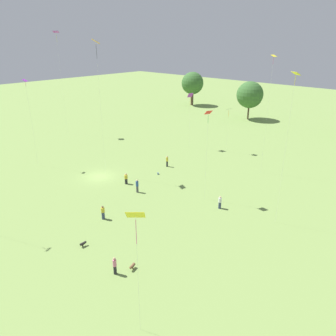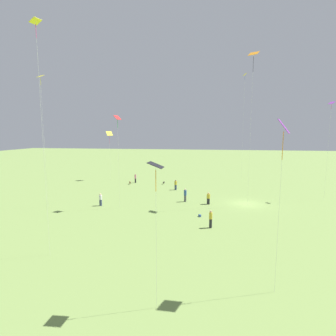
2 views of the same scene
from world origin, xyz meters
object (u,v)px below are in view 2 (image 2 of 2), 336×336
(kite_7, at_px, (253,60))
(dog_1, at_px, (130,182))
(person_3, at_px, (101,200))
(kite_5, at_px, (156,171))
(person_4, at_px, (211,219))
(kite_2, at_px, (37,45))
(kite_6, at_px, (331,110))
(kite_9, at_px, (245,86))
(kite_0, at_px, (118,122))
(kite_8, at_px, (41,86))
(person_2, at_px, (176,185))
(dog_0, at_px, (164,182))
(kite_3, at_px, (109,135))
(picnic_bag_0, at_px, (200,216))
(person_5, at_px, (185,195))
(person_1, at_px, (208,198))
(person_0, at_px, (135,178))
(kite_4, at_px, (284,132))

(kite_7, height_order, dog_1, kite_7)
(person_3, height_order, kite_5, kite_5)
(person_4, xyz_separation_m, kite_2, (12.66, 8.17, 14.97))
(kite_6, xyz_separation_m, kite_9, (9.96, -15.70, 6.22))
(kite_0, bearing_deg, kite_8, 162.44)
(person_2, relative_size, kite_6, 0.12)
(dog_0, bearing_deg, kite_3, -13.02)
(kite_0, xyz_separation_m, kite_5, (-8.64, 18.34, -3.30))
(kite_2, bearing_deg, person_2, -132.59)
(picnic_bag_0, bearing_deg, person_2, -71.61)
(person_2, distance_m, person_5, 7.93)
(kite_3, relative_size, kite_7, 0.51)
(person_2, xyz_separation_m, kite_5, (-2.93, 30.54, 6.85))
(kite_3, relative_size, picnic_bag_0, 28.24)
(person_4, bearing_deg, kite_2, 49.13)
(kite_7, bearing_deg, kite_2, -64.22)
(dog_1, bearing_deg, kite_7, -49.86)
(person_1, xyz_separation_m, kite_3, (20.38, -16.17, 8.56))
(person_0, height_order, kite_2, kite_2)
(person_4, bearing_deg, kite_9, -85.82)
(person_2, bearing_deg, kite_8, 137.74)
(kite_6, bearing_deg, kite_8, -64.87)
(person_3, bearing_deg, kite_7, -10.31)
(person_2, height_order, person_3, person_2)
(person_3, relative_size, kite_5, 0.20)
(kite_3, distance_m, kite_5, 42.28)
(person_1, xyz_separation_m, person_3, (14.25, 3.07, 0.02))
(kite_4, height_order, dog_1, kite_4)
(person_4, bearing_deg, dog_0, -52.04)
(kite_6, distance_m, kite_7, 13.88)
(person_5, bearing_deg, kite_3, 103.64)
(person_1, bearing_deg, person_2, 163.89)
(kite_9, bearing_deg, kite_8, -25.69)
(kite_2, distance_m, kite_6, 36.74)
(kite_4, xyz_separation_m, dog_0, (12.69, -32.68, -9.35))
(kite_7, height_order, dog_0, kite_7)
(person_0, height_order, kite_7, kite_7)
(person_1, height_order, dog_0, person_1)
(person_4, distance_m, kite_4, 14.20)
(person_1, relative_size, kite_2, 0.09)
(kite_4, bearing_deg, person_5, 83.81)
(person_0, relative_size, person_1, 1.07)
(person_1, relative_size, kite_8, 0.10)
(kite_3, bearing_deg, kite_0, -63.00)
(kite_7, bearing_deg, kite_9, 157.37)
(dog_1, bearing_deg, kite_6, -30.92)
(kite_2, relative_size, kite_4, 1.69)
(kite_9, relative_size, dog_1, 27.37)
(kite_0, distance_m, picnic_bag_0, 15.14)
(kite_3, distance_m, picnic_bag_0, 30.68)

